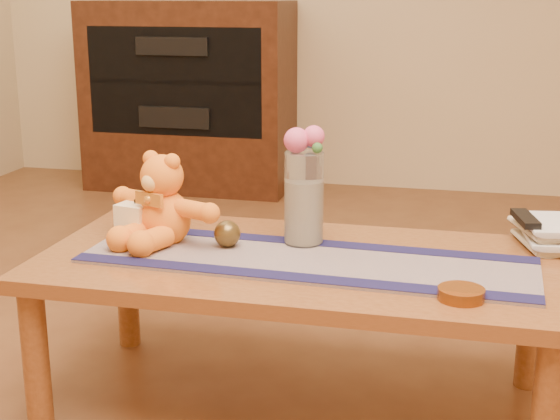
% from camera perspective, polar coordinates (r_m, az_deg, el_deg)
% --- Properties ---
extents(floor, '(5.50, 5.50, 0.00)m').
position_cam_1_polar(floor, '(2.35, 1.22, -13.87)').
color(floor, brown).
rests_on(floor, ground).
extents(coffee_table_top, '(1.40, 0.70, 0.04)m').
position_cam_1_polar(coffee_table_top, '(2.17, 1.29, -3.90)').
color(coffee_table_top, brown).
rests_on(coffee_table_top, floor).
extents(table_leg_fl, '(0.07, 0.07, 0.41)m').
position_cam_1_polar(table_leg_fl, '(2.23, -17.01, -10.33)').
color(table_leg_fl, brown).
rests_on(table_leg_fl, floor).
extents(table_leg_bl, '(0.07, 0.07, 0.41)m').
position_cam_1_polar(table_leg_bl, '(2.70, -10.84, -5.35)').
color(table_leg_bl, brown).
rests_on(table_leg_bl, floor).
extents(table_leg_br, '(0.07, 0.07, 0.41)m').
position_cam_1_polar(table_leg_br, '(2.49, 17.43, -7.63)').
color(table_leg_br, brown).
rests_on(table_leg_br, floor).
extents(persian_runner, '(1.21, 0.39, 0.01)m').
position_cam_1_polar(persian_runner, '(2.13, 1.89, -3.61)').
color(persian_runner, '#1A224A').
rests_on(persian_runner, coffee_table_top).
extents(runner_border_near, '(1.20, 0.10, 0.00)m').
position_cam_1_polar(runner_border_near, '(2.00, 0.91, -4.77)').
color(runner_border_near, '#16143C').
rests_on(runner_border_near, persian_runner).
extents(runner_border_far, '(1.20, 0.10, 0.00)m').
position_cam_1_polar(runner_border_far, '(2.26, 2.76, -2.35)').
color(runner_border_far, '#16143C').
rests_on(runner_border_far, persian_runner).
extents(teddy_bear, '(0.44, 0.40, 0.24)m').
position_cam_1_polar(teddy_bear, '(2.28, -8.26, 0.76)').
color(teddy_bear, orange).
rests_on(teddy_bear, persian_runner).
extents(pillar_candle, '(0.10, 0.10, 0.11)m').
position_cam_1_polar(pillar_candle, '(2.32, -10.25, -0.79)').
color(pillar_candle, '#FFEEBB').
rests_on(pillar_candle, persian_runner).
extents(candle_wick, '(0.00, 0.00, 0.01)m').
position_cam_1_polar(candle_wick, '(2.31, -10.32, 0.62)').
color(candle_wick, black).
rests_on(candle_wick, pillar_candle).
extents(glass_vase, '(0.11, 0.11, 0.26)m').
position_cam_1_polar(glass_vase, '(2.23, 1.72, 0.85)').
color(glass_vase, silver).
rests_on(glass_vase, persian_runner).
extents(potpourri_fill, '(0.09, 0.09, 0.18)m').
position_cam_1_polar(potpourri_fill, '(2.24, 1.71, -0.12)').
color(potpourri_fill, beige).
rests_on(potpourri_fill, glass_vase).
extents(rose_left, '(0.07, 0.07, 0.07)m').
position_cam_1_polar(rose_left, '(2.19, 1.18, 5.00)').
color(rose_left, '#E14F7E').
rests_on(rose_left, glass_vase).
extents(rose_right, '(0.06, 0.06, 0.06)m').
position_cam_1_polar(rose_right, '(2.19, 2.42, 5.27)').
color(rose_right, '#E14F7E').
rests_on(rose_right, glass_vase).
extents(blue_flower_back, '(0.04, 0.04, 0.04)m').
position_cam_1_polar(blue_flower_back, '(2.23, 2.19, 4.99)').
color(blue_flower_back, '#4D63A7').
rests_on(blue_flower_back, glass_vase).
extents(blue_flower_side, '(0.04, 0.04, 0.04)m').
position_cam_1_polar(blue_flower_side, '(2.22, 1.10, 4.76)').
color(blue_flower_side, '#4D63A7').
rests_on(blue_flower_side, glass_vase).
extents(leaf_sprig, '(0.03, 0.03, 0.03)m').
position_cam_1_polar(leaf_sprig, '(2.17, 2.68, 4.44)').
color(leaf_sprig, '#33662D').
rests_on(leaf_sprig, glass_vase).
extents(bronze_ball, '(0.09, 0.09, 0.07)m').
position_cam_1_polar(bronze_ball, '(2.22, -3.79, -1.70)').
color(bronze_ball, '#523E1B').
rests_on(bronze_ball, persian_runner).
extents(book_bottom, '(0.22, 0.26, 0.02)m').
position_cam_1_polar(book_bottom, '(2.35, 16.90, -2.27)').
color(book_bottom, beige).
rests_on(book_bottom, coffee_table_top).
extents(book_lower, '(0.19, 0.24, 0.02)m').
position_cam_1_polar(book_lower, '(2.35, 17.08, -1.85)').
color(book_lower, beige).
rests_on(book_lower, book_bottom).
extents(book_upper, '(0.23, 0.26, 0.02)m').
position_cam_1_polar(book_upper, '(2.34, 16.81, -1.36)').
color(book_upper, beige).
rests_on(book_upper, book_lower).
extents(book_top, '(0.20, 0.25, 0.02)m').
position_cam_1_polar(book_top, '(2.34, 17.11, -0.95)').
color(book_top, beige).
rests_on(book_top, book_upper).
extents(tv_remote, '(0.08, 0.17, 0.02)m').
position_cam_1_polar(tv_remote, '(2.32, 17.10, -0.59)').
color(tv_remote, black).
rests_on(tv_remote, book_top).
extents(amber_dish, '(0.13, 0.13, 0.03)m').
position_cam_1_polar(amber_dish, '(1.92, 12.79, -5.86)').
color(amber_dish, '#BF5914').
rests_on(amber_dish, coffee_table_top).
extents(media_cabinet, '(1.20, 0.50, 1.10)m').
position_cam_1_polar(media_cabinet, '(4.81, -6.49, 8.06)').
color(media_cabinet, black).
rests_on(media_cabinet, floor).
extents(cabinet_cavity, '(1.02, 0.03, 0.61)m').
position_cam_1_polar(cabinet_cavity, '(4.58, -7.54, 9.05)').
color(cabinet_cavity, black).
rests_on(cabinet_cavity, media_cabinet).
extents(cabinet_shelf, '(1.02, 0.20, 0.02)m').
position_cam_1_polar(cabinet_shelf, '(4.66, -7.16, 9.17)').
color(cabinet_shelf, black).
rests_on(cabinet_shelf, media_cabinet).
extents(stereo_upper, '(0.42, 0.28, 0.10)m').
position_cam_1_polar(stereo_upper, '(4.66, -7.16, 11.62)').
color(stereo_upper, black).
rests_on(stereo_upper, media_cabinet).
extents(stereo_lower, '(0.42, 0.28, 0.12)m').
position_cam_1_polar(stereo_lower, '(4.70, -7.00, 6.79)').
color(stereo_lower, black).
rests_on(stereo_lower, media_cabinet).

